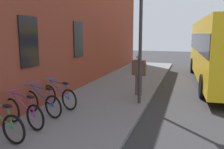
{
  "coord_description": "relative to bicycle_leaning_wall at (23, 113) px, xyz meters",
  "views": [
    {
      "loc": [
        -0.82,
        -1.39,
        2.66
      ],
      "look_at": [
        4.94,
        0.52,
        1.6
      ],
      "focal_mm": 37.75,
      "sensor_mm": 36.0,
      "label": 1
    }
  ],
  "objects": [
    {
      "name": "bicycle_leaning_wall",
      "position": [
        0.0,
        0.0,
        0.0
      ],
      "size": [
        0.65,
        1.71,
        0.97
      ],
      "color": "black",
      "rests_on": "sidewalk_pavement"
    },
    {
      "name": "city_bus",
      "position": [
        8.56,
        -5.88,
        1.41
      ],
      "size": [
        10.62,
        3.08,
        3.35
      ],
      "color": "yellow",
      "rests_on": "ground"
    },
    {
      "name": "pedestrian_near_bus",
      "position": [
        4.34,
        -2.31,
        0.65
      ],
      "size": [
        0.34,
        0.63,
        1.7
      ],
      "color": "brown",
      "rests_on": "sidewalk_pavement"
    },
    {
      "name": "street_lamp",
      "position": [
        3.2,
        -2.58,
        2.69
      ],
      "size": [
        0.28,
        0.28,
        5.19
      ],
      "color": "#333338",
      "rests_on": "sidewalk_pavement"
    },
    {
      "name": "sidewalk_pavement",
      "position": [
        3.7,
        -1.13,
        -0.45
      ],
      "size": [
        24.0,
        3.5,
        0.12
      ],
      "primitive_type": "cube",
      "color": "slate",
      "rests_on": "ground"
    },
    {
      "name": "bicycle_mid_rack",
      "position": [
        1.82,
        -0.03,
        0.0
      ],
      "size": [
        0.71,
        1.69,
        0.97
      ],
      "color": "black",
      "rests_on": "sidewalk_pavement"
    },
    {
      "name": "ground",
      "position": [
        1.7,
        -3.88,
        -0.51
      ],
      "size": [
        60.0,
        60.0,
        0.0
      ],
      "primitive_type": "plane",
      "color": "#2D2D30"
    },
    {
      "name": "bicycle_beside_lamp",
      "position": [
        0.95,
        0.06,
        0.0
      ],
      "size": [
        0.63,
        1.72,
        0.97
      ],
      "color": "black",
      "rests_on": "sidewalk_pavement"
    }
  ]
}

